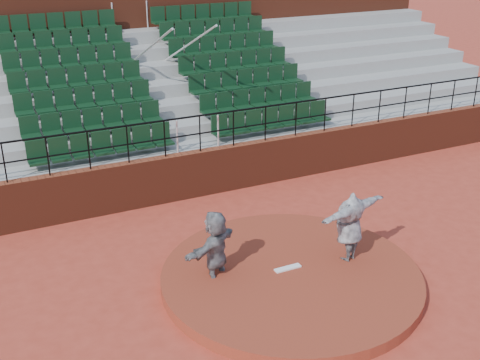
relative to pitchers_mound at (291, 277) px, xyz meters
name	(u,v)px	position (x,y,z in m)	size (l,w,h in m)	color
ground	(291,282)	(0.00, 0.00, -0.12)	(90.00, 90.00, 0.00)	#AD3927
pitchers_mound	(291,277)	(0.00, 0.00, 0.00)	(5.50, 5.50, 0.25)	maroon
pitching_rubber	(288,268)	(0.00, 0.15, 0.14)	(0.60, 0.15, 0.03)	white
boundary_wall	(201,173)	(0.00, 5.00, 0.53)	(24.00, 0.30, 1.30)	maroon
wall_railing	(200,125)	(0.00, 5.00, 1.90)	(24.04, 0.05, 1.03)	black
seating_deck	(158,111)	(0.00, 8.64, 1.33)	(24.00, 5.97, 4.63)	gray
press_box_facade	(120,27)	(0.00, 12.60, 3.43)	(24.00, 3.00, 7.10)	maroon
pitcher	(350,226)	(1.38, -0.05, 0.92)	(1.96, 0.53, 1.59)	black
fielder	(215,248)	(-1.45, 0.66, 0.71)	(1.55, 0.49, 1.67)	black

